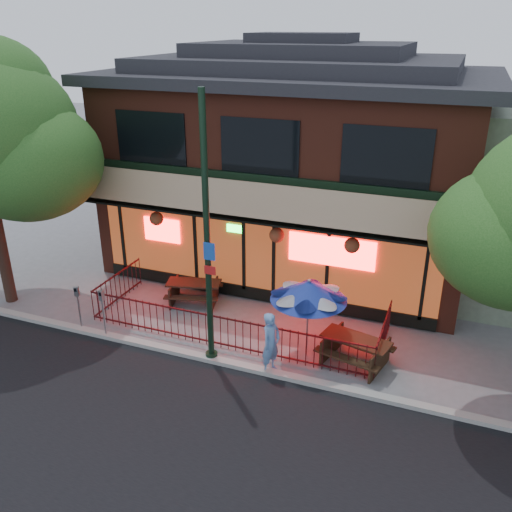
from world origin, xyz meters
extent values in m
plane|color=gray|center=(0.00, 0.00, 0.00)|extent=(80.00, 80.00, 0.00)
cube|color=#999993|center=(0.00, -0.50, 0.06)|extent=(80.00, 0.25, 0.12)
cube|color=maroon|center=(0.00, 7.20, 3.25)|extent=(12.00, 8.00, 6.50)
cube|color=#59230F|center=(0.00, 3.18, 1.65)|extent=(11.00, 0.06, 2.60)
cube|color=#FF0C0C|center=(2.30, 3.10, 2.10)|extent=(2.60, 0.04, 0.90)
cube|color=#FF0C0C|center=(-3.40, 3.10, 2.00)|extent=(1.30, 0.04, 0.80)
cube|color=tan|center=(0.00, 2.70, 3.55)|extent=(12.20, 1.33, 1.26)
cube|color=black|center=(-3.60, 3.18, 5.00)|extent=(2.40, 0.06, 1.60)
cube|color=black|center=(0.00, 3.18, 5.00)|extent=(2.40, 0.06, 1.60)
cube|color=black|center=(3.60, 3.18, 5.00)|extent=(2.40, 0.06, 1.60)
cube|color=black|center=(0.00, 3.15, 0.25)|extent=(11.00, 0.12, 0.40)
cube|color=#FFC672|center=(5.60, 3.02, 2.55)|extent=(0.18, 0.18, 0.32)
cube|color=#430E11|center=(0.00, 0.20, 0.95)|extent=(8.40, 0.04, 0.04)
cube|color=#430E11|center=(0.00, 0.20, 0.12)|extent=(8.40, 0.04, 0.04)
cube|color=#430E11|center=(-4.20, 1.50, 0.95)|extent=(0.04, 2.60, 0.04)
cube|color=#430E11|center=(4.20, 1.50, 0.95)|extent=(0.04, 2.60, 0.04)
cylinder|color=#430E11|center=(0.00, 0.20, 0.50)|extent=(0.02, 0.02, 1.00)
cylinder|color=black|center=(0.00, -0.40, 3.50)|extent=(0.16, 0.16, 7.00)
cylinder|color=black|center=(0.00, -0.40, 0.10)|extent=(0.32, 0.32, 0.20)
cube|color=#194CB2|center=(0.12, -0.55, 3.20)|extent=(0.30, 0.02, 0.45)
cube|color=red|center=(0.12, -0.55, 2.70)|extent=(0.30, 0.02, 0.22)
cube|color=#341C13|center=(-2.52, 2.13, 0.35)|extent=(0.37, 1.19, 0.69)
cube|color=#341C13|center=(-1.25, 2.47, 0.35)|extent=(0.37, 1.19, 0.69)
cube|color=#341C13|center=(-1.89, 2.30, 0.69)|extent=(1.81, 1.11, 0.06)
cube|color=#341C13|center=(-1.76, 1.80, 0.41)|extent=(1.70, 0.68, 0.05)
cube|color=#341C13|center=(-2.02, 2.80, 0.41)|extent=(1.70, 0.68, 0.05)
cube|color=#352112|center=(2.93, 0.94, 0.36)|extent=(0.35, 1.25, 0.73)
cube|color=#352112|center=(4.27, 0.62, 0.36)|extent=(0.35, 1.25, 0.73)
cube|color=#352112|center=(3.60, 0.78, 0.73)|extent=(1.89, 1.12, 0.06)
cube|color=#352112|center=(3.48, 0.26, 0.43)|extent=(1.78, 0.67, 0.05)
cube|color=#352112|center=(3.72, 1.31, 0.43)|extent=(1.78, 0.67, 0.05)
cylinder|color=gray|center=(2.31, 0.70, 1.04)|extent=(0.05, 0.05, 2.09)
cone|color=navy|center=(2.31, 0.70, 1.95)|extent=(2.00, 1.99, 0.52)
sphere|color=gray|center=(2.31, 0.70, 2.23)|extent=(0.09, 0.09, 0.09)
imported|color=#618DC3|center=(1.66, -0.35, 0.84)|extent=(0.57, 0.71, 1.68)
cylinder|color=#999CA1|center=(-3.29, -0.48, 0.60)|extent=(0.05, 0.05, 1.20)
cube|color=#999CA1|center=(-3.29, -0.48, 1.33)|extent=(0.14, 0.12, 0.31)
cube|color=black|center=(-3.29, -0.54, 1.40)|extent=(0.09, 0.01, 0.11)
cylinder|color=gray|center=(-4.20, -0.40, 0.57)|extent=(0.05, 0.05, 1.13)
cube|color=gray|center=(-4.20, -0.40, 1.26)|extent=(0.15, 0.14, 0.29)
cube|color=black|center=(-4.20, -0.45, 1.32)|extent=(0.08, 0.03, 0.10)
camera|label=1|loc=(5.50, -11.37, 8.27)|focal=38.00mm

